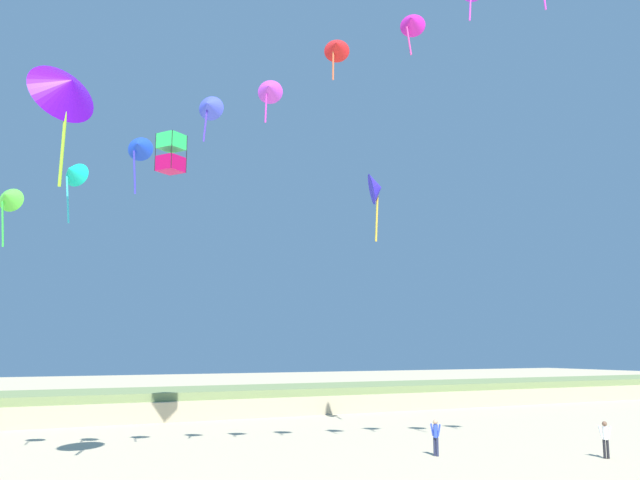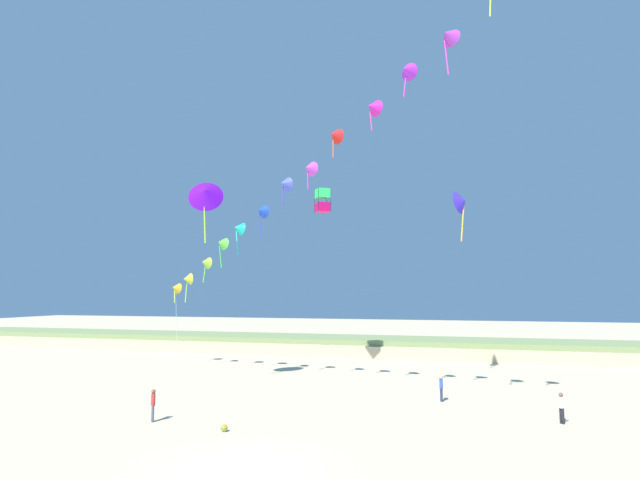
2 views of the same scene
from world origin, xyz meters
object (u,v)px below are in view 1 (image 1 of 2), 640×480
object	(u,v)px
large_kite_high_solo	(376,189)
person_mid_center	(605,437)
person_near_right	(436,435)
large_kite_low_lead	(171,153)
large_kite_mid_trail	(67,87)

from	to	relation	value
large_kite_high_solo	person_mid_center	bearing A→B (deg)	-68.47
person_near_right	person_mid_center	world-z (taller)	person_near_right
person_near_right	large_kite_low_lead	distance (m)	20.31
large_kite_mid_trail	person_mid_center	bearing A→B (deg)	-7.92
large_kite_mid_trail	large_kite_high_solo	size ratio (longest dim) A/B	1.20
large_kite_mid_trail	large_kite_high_solo	bearing A→B (deg)	24.52
large_kite_low_lead	large_kite_mid_trail	distance (m)	12.07
large_kite_mid_trail	large_kite_low_lead	bearing A→B (deg)	57.06
large_kite_low_lead	person_near_right	bearing A→B (deg)	-41.45
person_near_right	large_kite_high_solo	distance (m)	15.83
large_kite_low_lead	large_kite_high_solo	world-z (taller)	large_kite_low_lead
person_near_right	large_kite_mid_trail	size ratio (longest dim) A/B	0.32
large_kite_low_lead	large_kite_high_solo	distance (m)	12.48
large_kite_mid_trail	large_kite_high_solo	distance (m)	20.77
person_mid_center	large_kite_mid_trail	size ratio (longest dim) A/B	0.32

